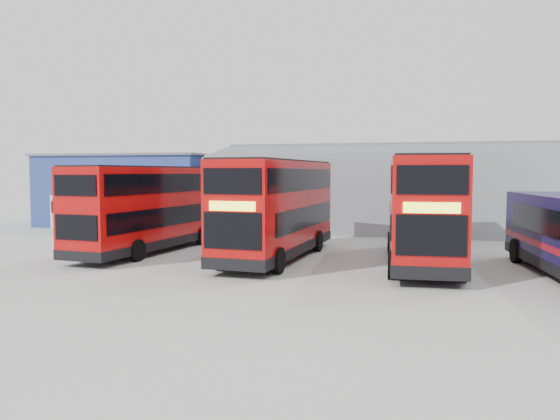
% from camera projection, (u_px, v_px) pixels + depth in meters
% --- Properties ---
extents(ground_plane, '(120.00, 120.00, 0.00)m').
position_uv_depth(ground_plane, '(242.00, 279.00, 19.69)').
color(ground_plane, '#9C9C97').
rests_on(ground_plane, ground).
extents(office_block, '(12.30, 8.32, 5.12)m').
position_uv_depth(office_block, '(137.00, 190.00, 40.30)').
color(office_block, navy).
rests_on(office_block, ground).
extents(maintenance_shed, '(30.50, 12.00, 5.89)m').
position_uv_depth(maintenance_shed, '(445.00, 191.00, 36.93)').
color(maintenance_shed, gray).
rests_on(maintenance_shed, ground).
extents(double_decker_left, '(3.43, 10.01, 4.15)m').
position_uv_depth(double_decker_left, '(147.00, 210.00, 26.20)').
color(double_decker_left, '#AF0A0A').
rests_on(double_decker_left, ground).
extents(double_decker_centre, '(3.25, 10.57, 4.41)m').
position_uv_depth(double_decker_centre, '(278.00, 210.00, 24.37)').
color(double_decker_centre, '#AF0A0A').
rests_on(double_decker_centre, ground).
extents(double_decker_right, '(3.14, 10.76, 4.50)m').
position_uv_depth(double_decker_right, '(421.00, 211.00, 22.90)').
color(double_decker_right, '#AF0A0A').
rests_on(double_decker_right, ground).
extents(panel_van, '(2.40, 5.56, 2.42)m').
position_uv_depth(panel_van, '(91.00, 210.00, 36.58)').
color(panel_van, silver).
rests_on(panel_van, ground).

